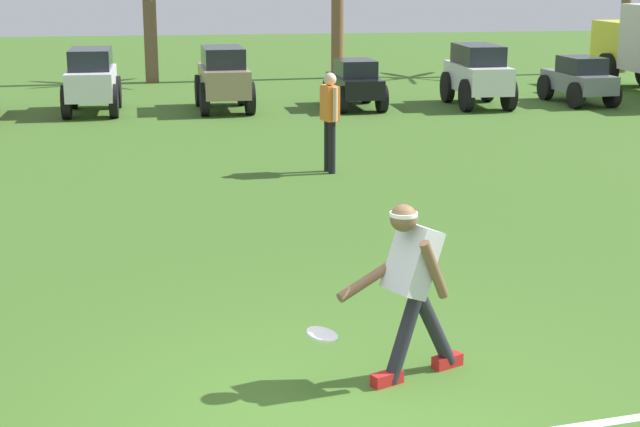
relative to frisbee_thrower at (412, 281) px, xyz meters
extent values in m
plane|color=#3C6323|center=(-0.66, -0.68, -0.80)|extent=(80.00, 80.00, 0.00)
cylinder|color=#23232D|center=(-0.06, -0.03, -0.44)|extent=(0.37, 0.26, 0.72)
cube|color=red|center=(-0.21, -0.10, -0.75)|extent=(0.28, 0.20, 0.10)
cylinder|color=#23232D|center=(0.22, 0.10, -0.44)|extent=(0.45, 0.29, 0.69)
cube|color=red|center=(0.35, 0.17, -0.75)|extent=(0.28, 0.20, 0.10)
cube|color=silver|center=(0.00, 0.00, 0.17)|extent=(0.49, 0.47, 0.58)
sphere|color=brown|center=(-0.09, -0.04, 0.52)|extent=(0.28, 0.28, 0.21)
cylinder|color=white|center=(-0.09, -0.04, 0.55)|extent=(0.29, 0.29, 0.03)
cylinder|color=brown|center=(-0.33, 0.04, 0.02)|extent=(0.55, 0.32, 0.27)
cylinder|color=brown|center=(0.13, -0.16, 0.14)|extent=(0.29, 0.19, 0.49)
cylinder|color=white|center=(-0.72, -0.12, -0.35)|extent=(0.32, 0.32, 0.08)
cylinder|color=black|center=(0.66, 7.80, -0.39)|extent=(0.13, 0.13, 0.82)
cylinder|color=black|center=(0.62, 7.97, -0.39)|extent=(0.13, 0.13, 0.82)
cube|color=orange|center=(0.64, 7.89, 0.29)|extent=(0.27, 0.38, 0.54)
cylinder|color=beige|center=(0.69, 7.68, 0.30)|extent=(0.09, 0.09, 0.52)
cylinder|color=beige|center=(0.59, 8.09, 0.30)|extent=(0.09, 0.09, 0.52)
sphere|color=beige|center=(0.64, 7.89, 0.66)|extent=(0.24, 0.24, 0.20)
cube|color=silver|center=(-3.48, 14.92, -0.14)|extent=(0.99, 2.35, 0.60)
cube|color=#1E232B|center=(-3.48, 14.97, 0.38)|extent=(0.87, 1.55, 0.44)
cylinder|color=black|center=(-3.97, 15.69, -0.44)|extent=(0.18, 0.72, 0.72)
cylinder|color=black|center=(-2.99, 15.70, -0.44)|extent=(0.18, 0.72, 0.72)
cylinder|color=black|center=(-3.97, 14.14, -0.44)|extent=(0.18, 0.72, 0.72)
cylinder|color=black|center=(-2.99, 14.14, -0.44)|extent=(0.18, 0.72, 0.72)
cube|color=#998466|center=(-0.61, 14.91, -0.14)|extent=(1.07, 2.38, 0.60)
cube|color=#1E232B|center=(-0.61, 14.96, 0.38)|extent=(0.92, 1.58, 0.44)
cylinder|color=black|center=(-1.13, 15.67, -0.44)|extent=(0.21, 0.73, 0.72)
cylinder|color=black|center=(-0.15, 15.71, -0.44)|extent=(0.21, 0.73, 0.72)
cylinder|color=black|center=(-1.07, 14.12, -0.44)|extent=(0.21, 0.73, 0.72)
cylinder|color=black|center=(-0.09, 14.15, -0.44)|extent=(0.21, 0.73, 0.72)
cube|color=black|center=(2.34, 14.84, -0.29)|extent=(0.97, 2.23, 0.42)
cube|color=#1E232B|center=(2.34, 14.74, 0.11)|extent=(0.83, 1.12, 0.38)
cylinder|color=black|center=(1.87, 15.60, -0.50)|extent=(0.20, 0.61, 0.60)
cylinder|color=black|center=(2.77, 15.63, -0.50)|extent=(0.20, 0.61, 0.60)
cylinder|color=black|center=(1.92, 14.06, -0.50)|extent=(0.20, 0.61, 0.60)
cylinder|color=black|center=(2.81, 14.09, -0.50)|extent=(0.20, 0.61, 0.60)
cube|color=silver|center=(5.18, 14.67, -0.14)|extent=(0.99, 2.35, 0.60)
cube|color=#1E232B|center=(5.18, 14.72, 0.38)|extent=(0.87, 1.55, 0.44)
cylinder|color=black|center=(4.69, 15.45, -0.44)|extent=(0.18, 0.72, 0.72)
cylinder|color=black|center=(5.67, 15.45, -0.44)|extent=(0.18, 0.72, 0.72)
cylinder|color=black|center=(4.69, 13.90, -0.44)|extent=(0.18, 0.72, 0.72)
cylinder|color=black|center=(5.67, 13.89, -0.44)|extent=(0.18, 0.72, 0.72)
cube|color=slate|center=(7.66, 14.76, -0.29)|extent=(1.07, 2.26, 0.42)
cube|color=#1E232B|center=(7.67, 14.66, 0.11)|extent=(0.88, 1.16, 0.38)
cylinder|color=black|center=(7.15, 15.49, -0.50)|extent=(0.23, 0.61, 0.60)
cylinder|color=black|center=(8.05, 15.56, -0.50)|extent=(0.23, 0.61, 0.60)
cylinder|color=black|center=(7.27, 13.96, -0.50)|extent=(0.23, 0.61, 0.60)
cylinder|color=black|center=(8.17, 14.03, -0.50)|extent=(0.23, 0.61, 0.60)
cube|color=yellow|center=(10.24, 17.98, 0.32)|extent=(1.10, 1.73, 1.15)
cylinder|color=black|center=(9.68, 17.62, -0.35)|extent=(0.27, 0.91, 0.90)
camera|label=1|loc=(-1.79, -6.99, 2.37)|focal=55.00mm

